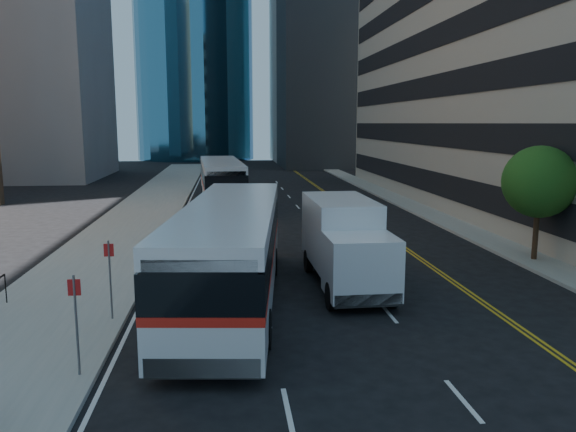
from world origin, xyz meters
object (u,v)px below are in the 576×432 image
object	(u,v)px
street_tree	(539,182)
bus_front	(231,250)
box_truck	(345,242)
bus_rear	(221,181)

from	to	relation	value
street_tree	bus_front	xyz separation A→B (m)	(-13.64, -4.37, -1.74)
street_tree	box_truck	xyz separation A→B (m)	(-9.30, -2.78, -1.91)
street_tree	bus_rear	bearing A→B (deg)	125.54
street_tree	bus_front	world-z (taller)	street_tree
bus_front	bus_rear	size ratio (longest dim) A/B	1.04
bus_front	box_truck	distance (m)	4.62
bus_front	bus_rear	world-z (taller)	bus_front
bus_rear	box_truck	world-z (taller)	bus_rear
street_tree	bus_front	distance (m)	14.43
bus_front	street_tree	bearing A→B (deg)	24.10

